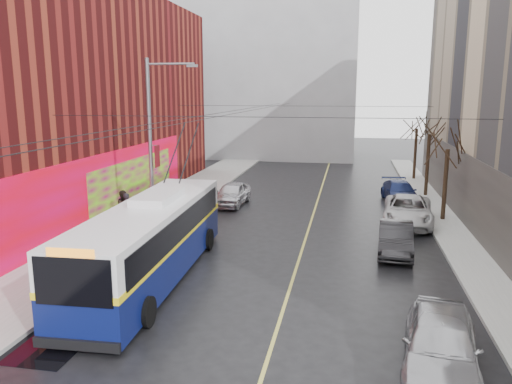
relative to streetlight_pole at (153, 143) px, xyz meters
The scene contains 22 objects.
ground 12.70m from the streetlight_pole, 58.46° to the right, with size 140.00×140.00×0.00m, color black.
sidewalk_left 5.50m from the streetlight_pole, 132.95° to the left, with size 4.00×60.00×0.15m, color gray.
sidewalk_right 16.00m from the streetlight_pole, ahead, with size 2.00×60.00×0.15m, color gray.
lane_line 9.89m from the streetlight_pole, 27.64° to the left, with size 0.12×50.00×0.01m, color #BFB74C.
building_left 10.84m from the streetlight_pole, 157.92° to the left, with size 12.11×36.00×14.00m.
building_far 35.24m from the streetlight_pole, 89.77° to the left, with size 20.50×12.10×18.00m.
streetlight_pole is the anchor object (origin of this frame).
catenary_wires 6.14m from the streetlight_pole, 52.95° to the left, with size 18.00×60.00×0.22m.
tree_near 16.28m from the streetlight_pole, 21.62° to the left, with size 3.20×3.20×6.40m.
tree_mid 19.96m from the streetlight_pole, 40.65° to the left, with size 3.20×3.20×6.68m.
tree_far 25.09m from the streetlight_pole, 52.88° to the left, with size 3.20×3.20×6.57m.
puddle 12.20m from the streetlight_pole, 85.55° to the right, with size 2.62×2.90×0.01m, color black.
pigeons_flying 4.34m from the streetlight_pole, ahead, with size 1.81×2.39×0.95m.
trolleybus 6.85m from the streetlight_pole, 69.89° to the right, with size 3.24×12.47×5.86m.
parked_car_a 16.76m from the streetlight_pole, 41.10° to the right, with size 1.94×4.82×1.64m, color #A5A5AA.
parked_car_b 12.64m from the streetlight_pole, ahead, with size 1.52×4.35×1.43m, color black.
parked_car_c 14.55m from the streetlight_pole, 20.85° to the left, with size 2.63×5.70×1.58m, color #BABABC.
parked_car_d 17.48m from the streetlight_pole, 39.33° to the left, with size 1.99×4.89×1.42m, color #172150.
following_car 9.19m from the streetlight_pole, 75.05° to the left, with size 1.77×4.41×1.50m, color silver.
pedestrian_a 4.39m from the streetlight_pole, 154.02° to the left, with size 0.68×0.45×1.87m, color black.
pedestrian_b 4.70m from the streetlight_pole, 149.27° to the left, with size 0.93×0.73×1.92m, color black.
pedestrian_c 4.12m from the streetlight_pole, 132.40° to the right, with size 1.17×0.67×1.81m, color black.
Camera 1 is at (3.55, -13.56, 7.38)m, focal length 35.00 mm.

